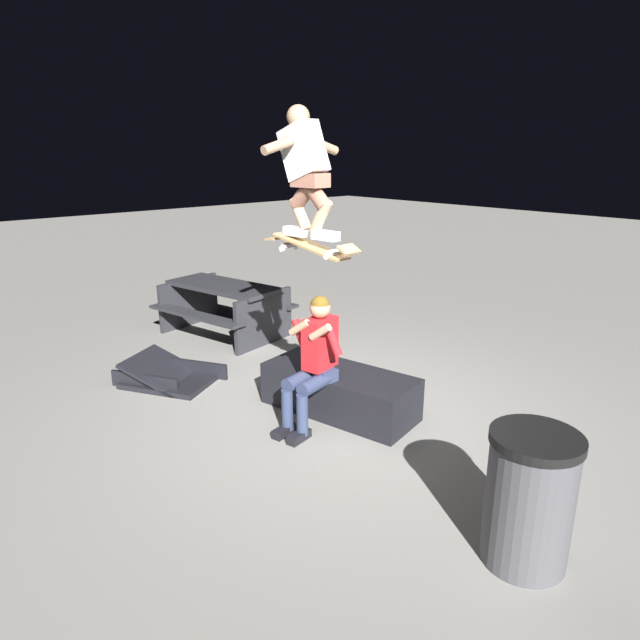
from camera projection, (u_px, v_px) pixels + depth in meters
ground_plane at (340, 415)px, 5.58m from camera, size 40.00×40.00×0.00m
ledge_box_main at (339, 391)px, 5.62m from camera, size 1.68×0.95×0.44m
person_sitting_on_ledge at (314, 357)px, 5.21m from camera, size 0.59×0.78×1.28m
skateboard at (311, 246)px, 4.92m from camera, size 1.03×0.28×0.17m
skater_airborne at (305, 166)px, 4.75m from camera, size 0.63×0.89×1.12m
kicker_ramp at (171, 377)px, 6.36m from camera, size 1.18×1.10×0.39m
picnic_table_back at (224, 301)px, 7.92m from camera, size 1.93×1.65×0.75m
trash_bin at (529, 499)px, 3.49m from camera, size 0.57×0.57×0.91m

